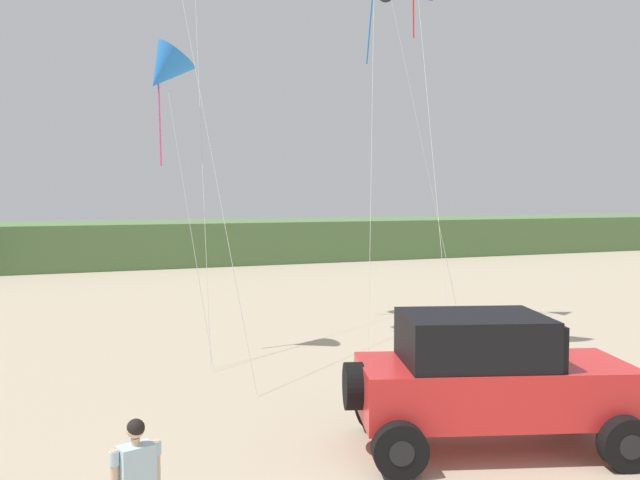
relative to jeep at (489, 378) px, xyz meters
The scene contains 3 objects.
dune_ridge 34.66m from the jeep, 88.70° to the left, with size 90.00×8.49×2.61m, color #567A47.
jeep is the anchor object (origin of this frame).
kite_pink_ribbon 11.41m from the jeep, 113.03° to the left, with size 1.82×2.65×8.28m.
Camera 1 is at (-4.78, -5.07, 4.18)m, focal length 38.24 mm.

